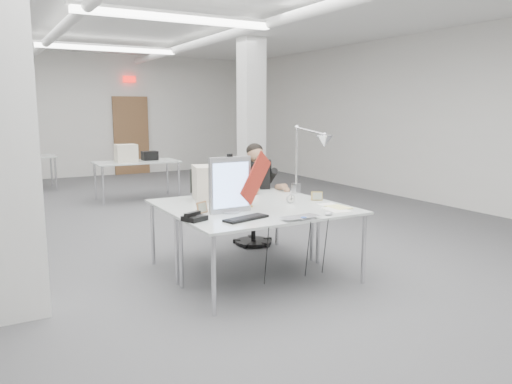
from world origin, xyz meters
TOP-DOWN VIEW (x-y plane):
  - room_shell at (0.04, 0.13)m, footprint 10.04×14.04m
  - desk_main at (0.00, -2.50)m, footprint 1.80×0.90m
  - desk_second at (0.00, -1.60)m, footprint 1.80×0.90m
  - bg_desk_a at (0.20, 3.00)m, footprint 1.60×0.80m
  - bg_desk_b at (-1.80, 5.20)m, footprint 1.60×0.80m
  - office_chair at (0.58, -1.03)m, footprint 0.75×0.75m
  - seated_person at (0.58, -1.08)m, footprint 0.63×0.69m
  - monitor at (-0.36, -2.26)m, footprint 0.45×0.06m
  - pennant at (-0.09, -2.29)m, footprint 0.47×0.21m
  - keyboard at (-0.38, -2.62)m, footprint 0.48×0.26m
  - laptop at (0.07, -2.92)m, footprint 0.38×0.25m
  - mouse at (0.41, -2.86)m, footprint 0.11×0.09m
  - bankers_lamp at (-0.12, -2.08)m, footprint 0.34×0.16m
  - desk_phone at (-0.82, -2.43)m, footprint 0.24×0.23m
  - picture_frame_left at (-0.62, -2.15)m, footprint 0.15×0.10m
  - picture_frame_right at (0.78, -2.15)m, footprint 0.13×0.10m
  - desk_clock at (0.44, -2.13)m, footprint 0.10×0.03m
  - paper_stack_a at (0.64, -2.68)m, footprint 0.24×0.32m
  - paper_stack_b at (0.73, -2.60)m, footprint 0.19×0.26m
  - paper_stack_c at (0.73, -2.41)m, footprint 0.20×0.15m
  - beige_monitor at (-0.22, -1.51)m, footprint 0.49×0.47m
  - architect_lamp at (0.85, -1.88)m, footprint 0.32×0.75m

SIDE VIEW (x-z plane):
  - office_chair at x=0.58m, z-range 0.00..1.19m
  - desk_main at x=0.00m, z-range 0.73..0.75m
  - desk_second at x=0.00m, z-range 0.73..0.75m
  - bg_desk_a at x=0.20m, z-range 0.73..0.75m
  - bg_desk_b at x=-1.80m, z-range 0.73..0.75m
  - paper_stack_a at x=0.64m, z-range 0.76..0.76m
  - paper_stack_c at x=0.73m, z-range 0.76..0.76m
  - paper_stack_b at x=0.73m, z-range 0.76..0.76m
  - keyboard at x=-0.38m, z-range 0.76..0.78m
  - laptop at x=0.07m, z-range 0.76..0.78m
  - mouse at x=0.41m, z-range 0.76..0.79m
  - desk_phone at x=-0.82m, z-range 0.76..0.80m
  - desk_clock at x=0.44m, z-range 0.76..0.85m
  - picture_frame_right at x=0.78m, z-range 0.75..0.86m
  - picture_frame_left at x=-0.62m, z-range 0.75..0.87m
  - seated_person at x=0.58m, z-range 0.47..1.33m
  - bankers_lamp at x=-0.12m, z-range 0.76..1.13m
  - beige_monitor at x=-0.22m, z-range 0.75..1.14m
  - monitor at x=-0.36m, z-range 0.75..1.31m
  - pennant at x=-0.09m, z-range 0.82..1.36m
  - architect_lamp at x=0.85m, z-range 0.75..1.69m
  - room_shell at x=0.04m, z-range 0.07..3.31m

